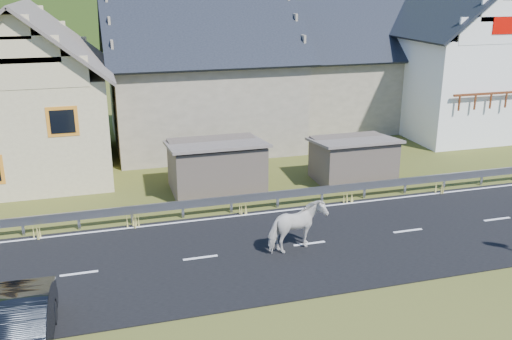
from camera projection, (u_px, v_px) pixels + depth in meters
name	position (u px, v px, depth m)	size (l,w,h in m)	color
ground	(309.00, 245.00, 20.61)	(160.00, 160.00, 0.00)	#374213
road	(309.00, 244.00, 20.60)	(60.00, 7.00, 0.04)	black
lane_markings	(309.00, 243.00, 20.60)	(60.00, 6.60, 0.01)	silver
guardrail	(278.00, 195.00, 23.79)	(28.10, 0.09, 0.75)	#93969B
shed_left	(216.00, 167.00, 25.66)	(4.30, 3.30, 2.40)	brown
shed_right	(353.00, 160.00, 26.95)	(3.80, 2.90, 2.20)	brown
house_cream	(29.00, 83.00, 27.54)	(7.80, 9.80, 8.30)	beige
house_stone_a	(200.00, 63.00, 32.56)	(10.80, 9.80, 8.90)	tan
house_stone_b	(346.00, 59.00, 37.15)	(9.80, 8.80, 8.10)	tan
house_white	(454.00, 48.00, 35.73)	(8.80, 10.80, 9.70)	white
mountain	(128.00, 72.00, 192.33)	(440.00, 280.00, 260.00)	#1B340F
horse	(297.00, 227.00, 19.84)	(2.10, 0.96, 1.77)	silver
car	(19.00, 331.00, 14.27)	(1.54, 4.41, 1.45)	black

